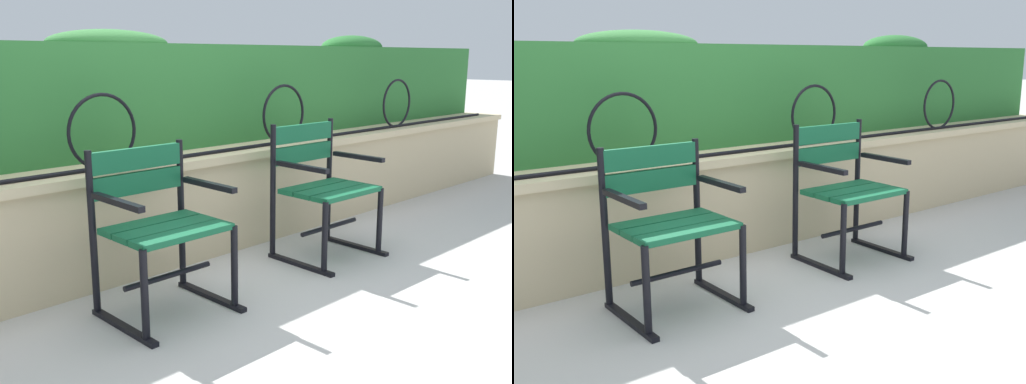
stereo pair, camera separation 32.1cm
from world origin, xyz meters
The scene contains 6 objects.
ground_plane centered at (0.00, 0.00, 0.00)m, with size 60.00×60.00×0.00m, color #B7B5AF.
stone_wall centered at (0.00, 0.80, 0.33)m, with size 8.39×0.41×0.65m.
iron_arch_fence centered at (-0.41, 0.72, 0.82)m, with size 7.83×0.02×0.42m.
hedge_row centered at (-0.01, 1.21, 1.02)m, with size 8.22×0.47×0.79m.
park_chair_left centered at (-0.54, 0.21, 0.45)m, with size 0.58×0.52×0.83m.
park_chair_right centered at (0.72, 0.20, 0.46)m, with size 0.59×0.53×0.85m.
Camera 1 is at (-2.19, -2.18, 1.26)m, focal length 42.16 mm.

